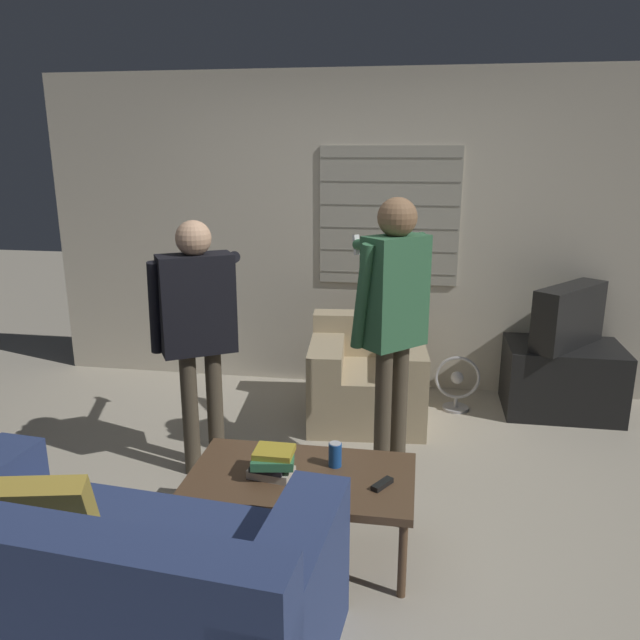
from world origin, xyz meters
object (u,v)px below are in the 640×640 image
Objects in this scene: person_right_standing at (393,307)px; soda_can at (335,455)px; book_stack at (272,463)px; coffee_table at (301,481)px; floor_fan at (457,383)px; armchair_beige at (367,377)px; person_left_standing at (197,318)px; couch_blue at (105,593)px; spare_remote at (382,484)px; tv at (569,316)px.

soda_can is at bearing -153.96° from person_right_standing.
book_stack is at bearing -166.81° from person_right_standing.
floor_fan is (0.85, 1.90, -0.17)m from coffee_table.
armchair_beige reaches higher than floor_fan.
person_left_standing is 12.44× the size of soda_can.
book_stack is (-0.31, -1.71, 0.18)m from armchair_beige.
armchair_beige is (0.78, 2.49, -0.01)m from couch_blue.
person_left_standing is 1.15m from person_right_standing.
coffee_table is 1.20m from person_left_standing.
soda_can is at bearing -111.21° from floor_fan.
couch_blue is at bearing -115.82° from person_left_standing.
floor_fan is (0.98, 1.95, -0.28)m from book_stack.
person_right_standing reaches higher than couch_blue.
person_right_standing is (0.39, 0.80, 0.70)m from coffee_table.
couch_blue is 1.13× the size of person_left_standing.
coffee_table is at bearing -74.21° from person_left_standing.
spare_remote is at bearing -102.94° from floor_fan.
armchair_beige is at bearing 129.80° from spare_remote.
armchair_beige is 1.57m from soda_can.
person_left_standing reaches higher than book_stack.
tv is 2.90× the size of book_stack.
person_right_standing reaches higher than spare_remote.
person_right_standing reaches higher than coffee_table.
couch_blue is 1.28m from spare_remote.
soda_can is (0.76, 0.93, 0.17)m from couch_blue.
person_left_standing is at bearing 129.76° from book_stack.
armchair_beige is 1.56m from tv.
person_right_standing is 1.48m from floor_fan.
armchair_beige is 7.14× the size of soda_can.
tv reaches higher than armchair_beige.
soda_can is at bearing 35.11° from coffee_table.
spare_remote is (0.23, -1.72, 0.12)m from armchair_beige.
armchair_beige is at bearing 14.65° from person_left_standing.
soda_can is (0.91, -0.59, -0.51)m from person_left_standing.
spare_remote is (0.25, -0.16, -0.05)m from soda_can.
person_right_standing reaches higher than person_left_standing.
soda_can is 0.29× the size of floor_fan.
floor_fan is at bearing 66.85° from couch_blue.
floor_fan is at bearing -166.03° from armchair_beige.
person_right_standing reaches higher than book_stack.
book_stack is at bearing -151.52° from soda_can.
coffee_table is 2.55× the size of floor_fan.
couch_blue is at bearing -118.14° from floor_fan.
soda_can is (-0.02, -1.56, 0.17)m from armchair_beige.
spare_remote is (1.16, -0.75, -0.56)m from person_left_standing.
book_stack is 2.20m from floor_fan.
book_stack is 0.55× the size of floor_fan.
tv is (1.46, 0.33, 0.45)m from armchair_beige.
person_right_standing is 1.07m from spare_remote.
floor_fan is at bearing 5.41° from person_left_standing.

